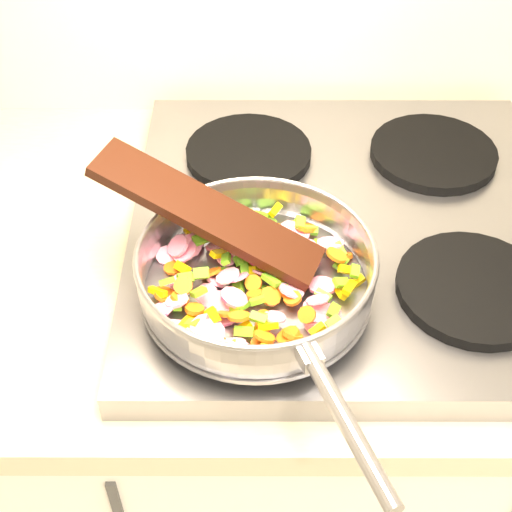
{
  "coord_description": "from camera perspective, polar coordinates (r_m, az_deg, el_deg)",
  "views": [
    {
      "loc": [
        -0.83,
        0.92,
        1.59
      ],
      "look_at": [
        -0.83,
        1.51,
        1.01
      ],
      "focal_mm": 50.0,
      "sensor_mm": 36.0,
      "label": 1
    }
  ],
  "objects": [
    {
      "name": "grate_fl",
      "position": [
        0.88,
        -0.77,
        -2.56
      ],
      "size": [
        0.19,
        0.19,
        0.02
      ],
      "primitive_type": "cylinder",
      "color": "black",
      "rests_on": "cooktop"
    },
    {
      "name": "cooktop",
      "position": [
        1.01,
        7.34,
        2.19
      ],
      "size": [
        0.6,
        0.6,
        0.04
      ],
      "primitive_type": "cube",
      "color": "#939399",
      "rests_on": "counter_top"
    },
    {
      "name": "vegetable_heap",
      "position": [
        0.85,
        -0.36,
        -1.95
      ],
      "size": [
        0.27,
        0.26,
        0.05
      ],
      "color": "#D55910",
      "rests_on": "saute_pan"
    },
    {
      "name": "grate_br",
      "position": [
        1.12,
        14.01,
        8.0
      ],
      "size": [
        0.19,
        0.19,
        0.02
      ],
      "primitive_type": "cylinder",
      "color": "black",
      "rests_on": "cooktop"
    },
    {
      "name": "wooden_spatula",
      "position": [
        0.86,
        -3.91,
        3.47
      ],
      "size": [
        0.29,
        0.16,
        0.11
      ],
      "primitive_type": "cube",
      "rotation": [
        0.0,
        -0.33,
        2.77
      ],
      "color": "black",
      "rests_on": "saute_pan"
    },
    {
      "name": "grate_bl",
      "position": [
        1.09,
        -0.6,
        8.26
      ],
      "size": [
        0.19,
        0.19,
        0.02
      ],
      "primitive_type": "cylinder",
      "color": "black",
      "rests_on": "cooktop"
    },
    {
      "name": "saute_pan",
      "position": [
        0.84,
        0.05,
        -1.2
      ],
      "size": [
        0.33,
        0.48,
        0.06
      ],
      "rotation": [
        0.0,
        0.0,
        0.37
      ],
      "color": "#9E9EA5",
      "rests_on": "grate_fl"
    },
    {
      "name": "grate_fr",
      "position": [
        0.92,
        17.0,
        -2.47
      ],
      "size": [
        0.19,
        0.19,
        0.02
      ],
      "primitive_type": "cylinder",
      "color": "black",
      "rests_on": "cooktop"
    }
  ]
}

